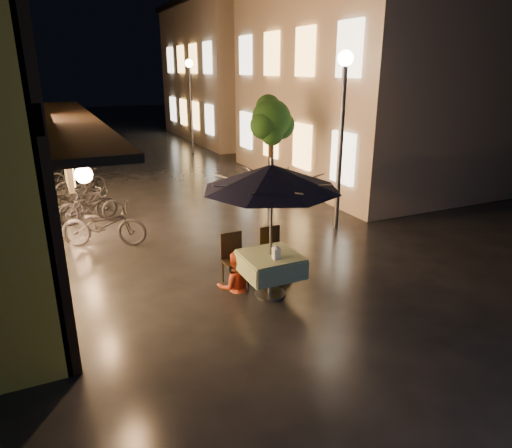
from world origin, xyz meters
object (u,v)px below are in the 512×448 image
patio_umbrella (271,177)px  table_lantern (276,251)px  streetlamp_near (343,110)px  cafe_table (270,265)px  person_orange (235,253)px  bicycle_0 (104,225)px  person_yellow (276,245)px

patio_umbrella → table_lantern: patio_umbrella is taller
patio_umbrella → table_lantern: bearing=-90.0°
streetlamp_near → patio_umbrella: size_ratio=1.72×
cafe_table → patio_umbrella: patio_umbrella is taller
patio_umbrella → table_lantern: size_ratio=9.84×
table_lantern → person_orange: bearing=123.2°
cafe_table → table_lantern: table_lantern is taller
cafe_table → bicycle_0: size_ratio=0.52×
person_yellow → person_orange: bearing=8.8°
patio_umbrella → person_orange: (-0.46, 0.50, -1.45)m
person_orange → cafe_table: bearing=145.1°
streetlamp_near → person_yellow: streetlamp_near is taller
cafe_table → person_orange: size_ratio=0.71×
streetlamp_near → cafe_table: streetlamp_near is taller
cafe_table → person_yellow: person_yellow is taller
cafe_table → person_yellow: 0.64m
patio_umbrella → table_lantern: (0.00, -0.20, -1.23)m
cafe_table → patio_umbrella: size_ratio=0.40×
person_yellow → bicycle_0: (-2.70, 3.22, -0.22)m
table_lantern → person_orange: person_orange is taller
person_orange → table_lantern: bearing=135.6°
streetlamp_near → bicycle_0: (-5.46, 1.18, -2.42)m
bicycle_0 → person_yellow: bearing=-116.5°
streetlamp_near → table_lantern: bearing=-138.7°
streetlamp_near → person_yellow: bearing=-143.5°
patio_umbrella → streetlamp_near: bearing=39.1°
cafe_table → table_lantern: bearing=-90.0°
streetlamp_near → patio_umbrella: streetlamp_near is taller
table_lantern → streetlamp_near: bearing=41.3°
cafe_table → person_orange: 0.69m
cafe_table → table_lantern: size_ratio=3.96×
table_lantern → bicycle_0: table_lantern is taller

